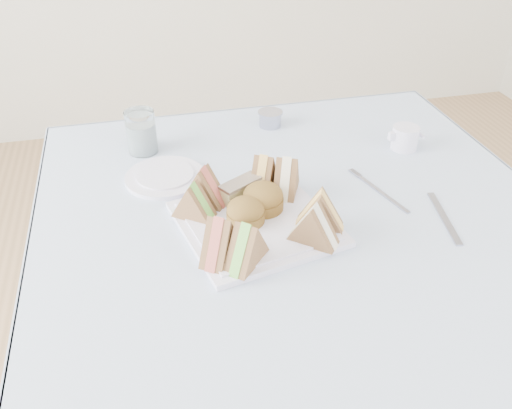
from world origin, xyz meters
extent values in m
cube|color=brown|center=(0.00, 0.00, 0.37)|extent=(0.90, 0.90, 0.74)
cube|color=#AFCCF7|center=(0.00, 0.00, 0.74)|extent=(1.02, 1.02, 0.01)
cube|color=white|center=(-0.09, -0.02, 0.75)|extent=(0.32, 0.32, 0.01)
cylinder|color=olive|center=(-0.11, -0.02, 0.78)|extent=(0.08, 0.08, 0.05)
cylinder|color=olive|center=(-0.07, 0.01, 0.78)|extent=(0.10, 0.10, 0.05)
cube|color=tan|center=(-0.11, 0.06, 0.78)|extent=(0.09, 0.07, 0.04)
cylinder|color=white|center=(-0.24, 0.19, 0.75)|extent=(0.22, 0.22, 0.01)
cylinder|color=white|center=(-0.28, 0.33, 0.80)|extent=(0.07, 0.07, 0.10)
cylinder|color=#9F9DB3|center=(0.04, 0.39, 0.76)|extent=(0.08, 0.08, 0.04)
cube|color=#9F9DB3|center=(0.27, -0.08, 0.75)|extent=(0.05, 0.17, 0.00)
cube|color=#9F9DB3|center=(0.19, 0.02, 0.75)|extent=(0.05, 0.15, 0.00)
cylinder|color=white|center=(0.32, 0.20, 0.77)|extent=(0.07, 0.07, 0.05)
camera|label=1|loc=(-0.29, -0.82, 1.36)|focal=38.00mm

